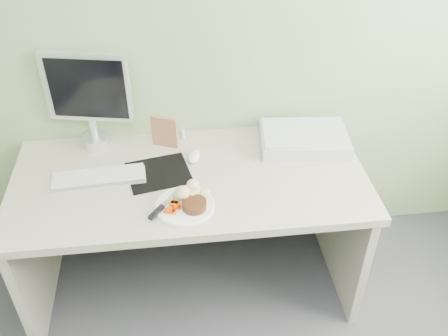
{
  "coord_description": "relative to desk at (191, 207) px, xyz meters",
  "views": [
    {
      "loc": [
        -0.05,
        -0.13,
        2.14
      ],
      "look_at": [
        0.14,
        1.5,
        0.86
      ],
      "focal_mm": 40.0,
      "sensor_mm": 36.0,
      "label": 1
    }
  ],
  "objects": [
    {
      "name": "wall_back",
      "position": [
        0.0,
        0.38,
        0.8
      ],
      "size": [
        3.5,
        0.0,
        3.5
      ],
      "primitive_type": "plane",
      "rotation": [
        1.57,
        0.0,
        0.0
      ],
      "color": "gray",
      "rests_on": "floor"
    },
    {
      "name": "desk",
      "position": [
        0.0,
        0.0,
        0.0
      ],
      "size": [
        1.6,
        0.75,
        0.73
      ],
      "color": "#BEB89F",
      "rests_on": "floor"
    },
    {
      "name": "plate",
      "position": [
        -0.03,
        -0.2,
        0.19
      ],
      "size": [
        0.25,
        0.25,
        0.01
      ],
      "primitive_type": "cylinder",
      "color": "white",
      "rests_on": "desk"
    },
    {
      "name": "steak",
      "position": [
        0.01,
        -0.22,
        0.21
      ],
      "size": [
        0.12,
        0.12,
        0.03
      ],
      "primitive_type": "cylinder",
      "rotation": [
        0.0,
        0.0,
        -0.23
      ],
      "color": "black",
      "rests_on": "plate"
    },
    {
      "name": "potato_pile",
      "position": [
        0.0,
        -0.15,
        0.23
      ],
      "size": [
        0.12,
        0.09,
        0.06
      ],
      "primitive_type": "ellipsoid",
      "rotation": [
        0.0,
        0.0,
        0.05
      ],
      "color": "tan",
      "rests_on": "plate"
    },
    {
      "name": "carrot_heap",
      "position": [
        -0.08,
        -0.23,
        0.21
      ],
      "size": [
        0.07,
        0.06,
        0.04
      ],
      "primitive_type": "cube",
      "rotation": [
        0.0,
        0.0,
        -0.19
      ],
      "color": "#DC3F04",
      "rests_on": "plate"
    },
    {
      "name": "steak_knife",
      "position": [
        -0.13,
        -0.22,
        0.21
      ],
      "size": [
        0.15,
        0.2,
        0.02
      ],
      "rotation": [
        0.0,
        0.0,
        0.92
      ],
      "color": "silver",
      "rests_on": "plate"
    },
    {
      "name": "mousepad",
      "position": [
        -0.14,
        0.04,
        0.18
      ],
      "size": [
        0.32,
        0.29,
        0.0
      ],
      "primitive_type": "cube",
      "rotation": [
        0.0,
        0.0,
        0.2
      ],
      "color": "black",
      "rests_on": "desk"
    },
    {
      "name": "keyboard",
      "position": [
        -0.4,
        0.03,
        0.2
      ],
      "size": [
        0.41,
        0.15,
        0.02
      ],
      "primitive_type": "cube",
      "rotation": [
        0.0,
        0.0,
        0.07
      ],
      "color": "white",
      "rests_on": "desk"
    },
    {
      "name": "computer_mouse",
      "position": [
        0.03,
        0.13,
        0.2
      ],
      "size": [
        0.08,
        0.11,
        0.04
      ],
      "primitive_type": "ellipsoid",
      "rotation": [
        0.0,
        0.0,
        -0.26
      ],
      "color": "white",
      "rests_on": "desk"
    },
    {
      "name": "photo_frame",
      "position": [
        -0.1,
        0.25,
        0.26
      ],
      "size": [
        0.13,
        0.07,
        0.16
      ],
      "primitive_type": "cube",
      "rotation": [
        0.0,
        0.0,
        -0.41
      ],
      "color": "#8E5C42",
      "rests_on": "desk"
    },
    {
      "name": "eyedrop_bottle",
      "position": [
        -0.01,
        0.31,
        0.21
      ],
      "size": [
        0.02,
        0.02,
        0.07
      ],
      "color": "white",
      "rests_on": "desk"
    },
    {
      "name": "scanner",
      "position": [
        0.57,
        0.19,
        0.22
      ],
      "size": [
        0.44,
        0.32,
        0.07
      ],
      "primitive_type": "cube",
      "rotation": [
        0.0,
        0.0,
        -0.1
      ],
      "color": "#B7BBBF",
      "rests_on": "desk"
    },
    {
      "name": "monitor",
      "position": [
        -0.43,
        0.31,
        0.45
      ],
      "size": [
        0.4,
        0.14,
        0.48
      ],
      "rotation": [
        0.0,
        0.0,
        -0.21
      ],
      "color": "silver",
      "rests_on": "desk"
    }
  ]
}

